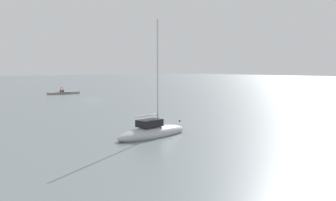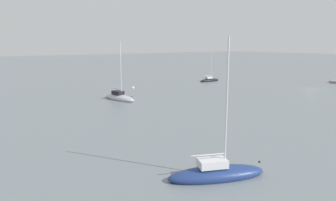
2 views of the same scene
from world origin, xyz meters
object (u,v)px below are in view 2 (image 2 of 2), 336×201
sailboat_navy_near (217,173)px  sailboat_black_far (209,80)px  mooring_buoy_near (133,88)px  sailboat_grey_outer (119,98)px

sailboat_navy_near → sailboat_black_far: bearing=160.1°
sailboat_black_far → mooring_buoy_near: size_ratio=15.12×
mooring_buoy_near → sailboat_navy_near: bearing=157.8°
sailboat_navy_near → sailboat_black_far: 67.35m
sailboat_navy_near → sailboat_black_far: sailboat_navy_near is taller
sailboat_black_far → sailboat_grey_outer: (-11.50, 35.31, 0.08)m
sailboat_black_far → mooring_buoy_near: bearing=-92.6°
sailboat_black_far → sailboat_grey_outer: sailboat_grey_outer is taller
sailboat_navy_near → sailboat_grey_outer: bearing=-172.4°
sailboat_navy_near → sailboat_grey_outer: size_ratio=1.02×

